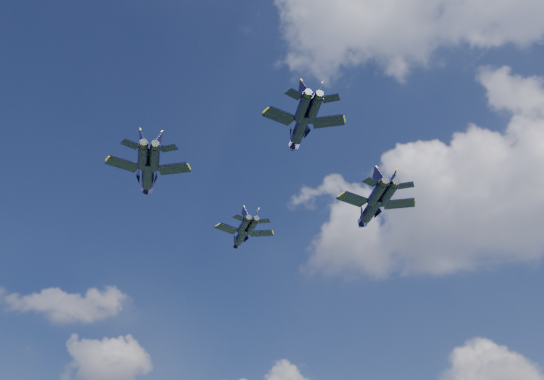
% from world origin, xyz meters
% --- Properties ---
extents(jet_lead, '(12.33, 11.74, 3.28)m').
position_xyz_m(jet_lead, '(-19.12, 11.05, 58.22)').
color(jet_lead, black).
extents(jet_left, '(13.80, 14.97, 3.92)m').
position_xyz_m(jet_left, '(-20.30, -13.52, 58.34)').
color(jet_left, black).
extents(jet_right, '(14.45, 15.52, 4.08)m').
position_xyz_m(jet_right, '(5.27, 12.57, 57.59)').
color(jet_right, black).
extents(jet_slot, '(12.29, 13.31, 3.49)m').
position_xyz_m(jet_slot, '(5.99, -13.20, 57.68)').
color(jet_slot, black).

